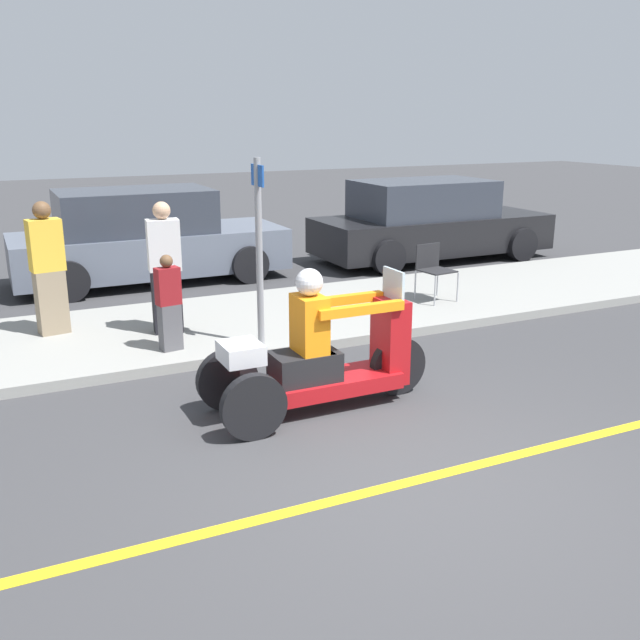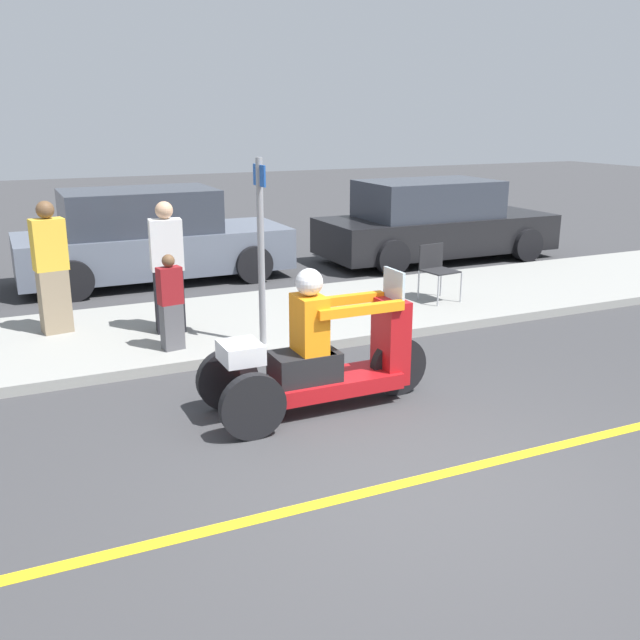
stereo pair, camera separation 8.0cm
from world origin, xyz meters
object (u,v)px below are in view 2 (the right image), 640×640
at_px(motorcycle_trike, 321,360).
at_px(spectator_near_curb, 171,304).
at_px(street_sign, 261,245).
at_px(spectator_far_back, 168,270).
at_px(parked_car_lot_left, 150,238).
at_px(folding_chair_set_back, 436,266).
at_px(spectator_end_of_line, 51,270).
at_px(parked_car_lot_right, 434,223).

bearing_deg(motorcycle_trike, spectator_near_curb, 114.92).
distance_m(motorcycle_trike, street_sign, 1.99).
height_order(spectator_far_back, parked_car_lot_left, spectator_far_back).
bearing_deg(spectator_near_curb, spectator_far_back, 78.59).
bearing_deg(spectator_near_curb, folding_chair_set_back, 9.42).
distance_m(spectator_near_curb, folding_chair_set_back, 4.17).
relative_size(spectator_far_back, spectator_end_of_line, 0.99).
bearing_deg(spectator_end_of_line, spectator_far_back, -23.63).
bearing_deg(motorcycle_trike, folding_chair_set_back, 41.14).
bearing_deg(spectator_near_curb, parked_car_lot_right, 31.69).
bearing_deg(spectator_end_of_line, street_sign, -35.08).
height_order(spectator_far_back, parked_car_lot_right, spectator_far_back).
relative_size(spectator_end_of_line, street_sign, 0.75).
relative_size(spectator_far_back, folding_chair_set_back, 2.01).
distance_m(spectator_near_curb, street_sign, 1.25).
distance_m(spectator_far_back, folding_chair_set_back, 3.97).
bearing_deg(spectator_end_of_line, parked_car_lot_right, 18.75).
distance_m(folding_chair_set_back, parked_car_lot_right, 3.68).
bearing_deg(folding_chair_set_back, spectator_end_of_line, 173.34).
xyz_separation_m(spectator_near_curb, spectator_far_back, (0.15, 0.72, 0.25)).
bearing_deg(spectator_end_of_line, spectator_near_curb, -47.90).
bearing_deg(motorcycle_trike, street_sign, 87.71).
distance_m(folding_chair_set_back, parked_car_lot_left, 4.95).
bearing_deg(folding_chair_set_back, parked_car_lot_left, 134.33).
xyz_separation_m(folding_chair_set_back, street_sign, (-3.07, -0.93, 0.69)).
height_order(spectator_near_curb, spectator_far_back, spectator_far_back).
xyz_separation_m(spectator_far_back, spectator_end_of_line, (-1.32, 0.58, 0.00)).
xyz_separation_m(motorcycle_trike, spectator_far_back, (-0.82, 2.79, 0.42)).
xyz_separation_m(spectator_near_curb, spectator_end_of_line, (-1.17, 1.30, 0.25)).
bearing_deg(street_sign, spectator_end_of_line, 144.92).
bearing_deg(spectator_near_curb, street_sign, -13.66).
bearing_deg(parked_car_lot_right, street_sign, -141.59).
height_order(motorcycle_trike, parked_car_lot_left, parked_car_lot_left).
relative_size(folding_chair_set_back, parked_car_lot_left, 0.18).
distance_m(spectator_end_of_line, folding_chair_set_back, 5.33).
relative_size(motorcycle_trike, spectator_far_back, 1.40).
bearing_deg(motorcycle_trike, spectator_end_of_line, 122.37).
xyz_separation_m(spectator_end_of_line, parked_car_lot_left, (1.82, 2.92, -0.18)).
relative_size(parked_car_lot_right, parked_car_lot_left, 1.03).
height_order(folding_chair_set_back, parked_car_lot_left, parked_car_lot_left).
height_order(spectator_far_back, spectator_end_of_line, spectator_end_of_line).
bearing_deg(folding_chair_set_back, street_sign, -163.13).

